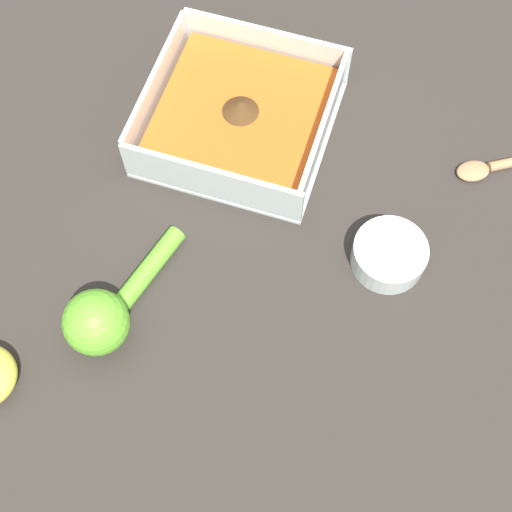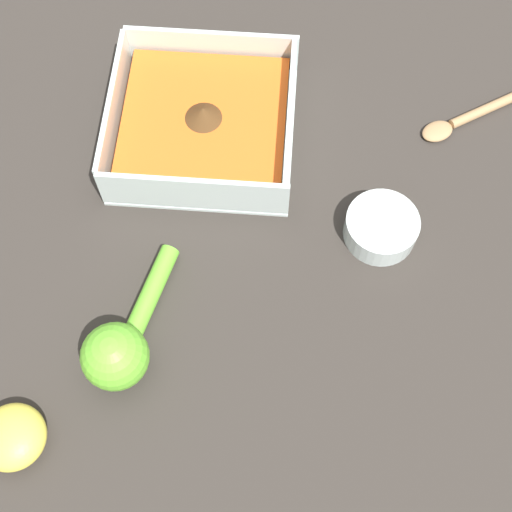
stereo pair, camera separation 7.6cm
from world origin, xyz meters
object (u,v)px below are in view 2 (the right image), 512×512
Objects in this scene: spice_bowl at (381,228)px; lemon_half at (12,437)px; square_dish at (202,125)px; lemon_squeezer at (120,348)px; wooden_spoon at (493,106)px.

spice_bowl is 1.22× the size of lemon_half.
lemon_squeezer is at bearing -100.40° from square_dish.
lemon_squeezer is at bearing 9.61° from wooden_spoon.
lemon_half is at bearing -29.63° from lemon_squeezer.
spice_bowl reaches higher than wooden_spoon.
lemon_half reaches higher than spice_bowl.
spice_bowl is (0.21, -0.12, -0.01)m from square_dish.
lemon_half is at bearing 10.44° from wooden_spoon.
lemon_half is at bearing -111.05° from square_dish.
square_dish is 0.36m from wooden_spoon.
lemon_squeezer is 0.54m from wooden_spoon.
square_dish reaches higher than spice_bowl.
lemon_squeezer reaches higher than wooden_spoon.
lemon_squeezer is 0.13m from lemon_half.
square_dish is 0.29m from lemon_squeezer.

